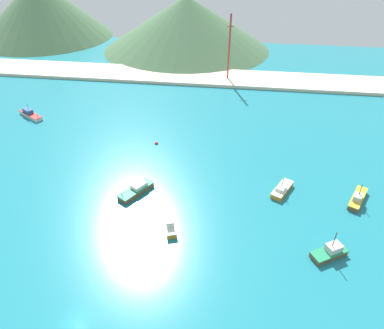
% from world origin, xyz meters
% --- Properties ---
extents(ground, '(260.00, 280.00, 0.50)m').
position_xyz_m(ground, '(0.00, 30.00, -0.25)').
color(ground, teal).
extents(fishing_boat_1, '(6.10, 8.30, 4.59)m').
position_xyz_m(fishing_boat_1, '(36.40, 39.23, 0.80)').
color(fishing_boat_1, orange).
rests_on(fishing_boat_1, ground).
extents(fishing_boat_2, '(5.02, 9.15, 2.66)m').
position_xyz_m(fishing_boat_2, '(10.94, 24.21, 0.91)').
color(fishing_boat_2, orange).
rests_on(fishing_boat_2, ground).
extents(fishing_boat_3, '(7.70, 9.65, 2.66)m').
position_xyz_m(fishing_boat_3, '(0.87, 34.06, 0.85)').
color(fishing_boat_3, brown).
rests_on(fishing_boat_3, ground).
extents(fishing_boat_4, '(7.86, 6.27, 6.48)m').
position_xyz_m(fishing_boat_4, '(44.31, 20.30, 1.00)').
color(fishing_boat_4, brown).
rests_on(fishing_boat_4, ground).
extents(fishing_boat_5, '(6.44, 9.33, 5.35)m').
position_xyz_m(fishing_boat_5, '(53.99, 38.11, 0.89)').
color(fishing_boat_5, brown).
rests_on(fishing_boat_5, ground).
extents(fishing_boat_7, '(10.59, 7.82, 4.87)m').
position_xyz_m(fishing_boat_7, '(-46.32, 68.75, 0.91)').
color(fishing_boat_7, silver).
rests_on(fishing_boat_7, ground).
extents(buoy_1, '(1.03, 1.03, 1.03)m').
position_xyz_m(buoy_1, '(0.64, 57.11, 0.18)').
color(buoy_1, red).
rests_on(buoy_1, ground).
extents(beach_strip, '(247.00, 18.72, 1.20)m').
position_xyz_m(beach_strip, '(0.00, 112.44, 0.60)').
color(beach_strip, beige).
rests_on(beach_strip, ground).
extents(hill_west, '(75.81, 75.81, 31.43)m').
position_xyz_m(hill_west, '(-89.18, 165.39, 15.71)').
color(hill_west, '#476B47').
rests_on(hill_west, ground).
extents(hill_central, '(86.94, 86.94, 25.90)m').
position_xyz_m(hill_central, '(-4.68, 154.22, 12.95)').
color(hill_central, '#476B47').
rests_on(hill_central, ground).
extents(radio_tower, '(2.67, 2.13, 26.65)m').
position_xyz_m(radio_tower, '(19.15, 111.32, 13.59)').
color(radio_tower, '#B7332D').
rests_on(radio_tower, ground).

